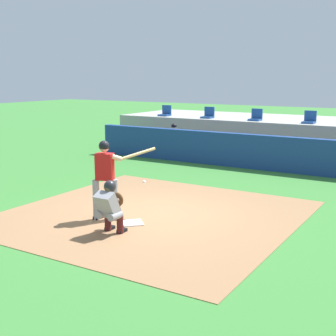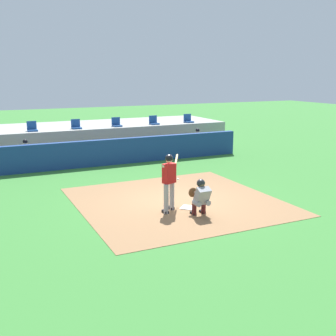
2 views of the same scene
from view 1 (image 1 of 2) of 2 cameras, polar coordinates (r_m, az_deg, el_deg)
The scene contains 13 objects.
ground_plane at distance 11.02m, azimuth -1.90°, elevation -5.71°, with size 80.00×80.00×0.00m, color #387A33.
dirt_infield at distance 11.02m, azimuth -1.90°, elevation -5.68°, with size 6.40×6.40×0.01m, color #936B47.
home_plate at distance 10.39m, azimuth -4.33°, elevation -6.67°, with size 0.44×0.44×0.02m, color white.
batter_at_plate at distance 10.50m, azimuth -7.52°, elevation -0.81°, with size 1.00×1.15×1.80m.
catcher_crouched at distance 9.65m, azimuth -7.02°, elevation -4.50°, with size 0.48×1.70×1.13m.
dugout_wall at distance 16.58m, azimuth 10.48°, elevation 1.96°, with size 13.00×0.30×1.20m, color navy.
dugout_bench at distance 17.57m, azimuth 11.61°, elevation 1.19°, with size 11.80×0.44×0.45m, color olive.
dugout_player_0 at distance 18.98m, azimuth 0.53°, elevation 3.52°, with size 0.49×0.70×1.30m.
stands_platform at distance 20.70m, azimuth 14.87°, elevation 3.86°, with size 15.00×4.40×1.40m, color #9E9E99.
stadium_seat_0 at distance 21.43m, azimuth -0.32°, elevation 6.72°, with size 0.46×0.46×0.48m.
stadium_seat_1 at distance 20.39m, azimuth 4.91°, elevation 6.45°, with size 0.46×0.46×0.48m.
stadium_seat_2 at distance 19.52m, azimuth 10.64°, elevation 6.09°, with size 0.46×0.46×0.48m.
stadium_seat_3 at distance 18.87m, azimuth 16.83°, elevation 5.63°, with size 0.46×0.46×0.48m.
Camera 1 is at (5.79, -8.82, 3.20)m, focal length 50.10 mm.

